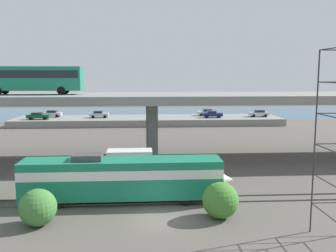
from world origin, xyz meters
The scene contains 17 objects.
ground_plane centered at (0.00, 0.00, 0.00)m, with size 260.00×260.00×0.00m, color #565149.
rail_strip_near centered at (0.00, 3.22, 0.06)m, with size 110.00×0.12×0.12m, color #59544C.
rail_strip_far centered at (0.00, 4.78, 0.06)m, with size 110.00×0.12×0.12m, color #59544C.
train_locomotive centered at (-2.05, 4.00, 2.19)m, with size 17.83×3.04×4.18m.
highway_overpass centered at (0.00, 20.00, 7.64)m, with size 96.00×11.51×8.32m.
transit_bus_on_overpass centered at (-14.59, 20.07, 10.38)m, with size 12.00×2.68×3.40m.
service_truck_west centered at (-3.39, 11.04, 1.64)m, with size 6.80×2.46×3.04m.
pier_parking_lot centered at (0.00, 55.00, 0.73)m, with size 57.70×11.72×1.47m, color gray.
parked_car_0 centered at (-21.41, 56.70, 2.24)m, with size 4.53×1.94×1.50m.
parked_car_1 centered at (13.86, 53.18, 2.24)m, with size 4.24×1.83×1.50m.
parked_car_2 centered at (24.48, 54.29, 2.24)m, with size 4.28×1.91×1.50m.
parked_car_3 centered at (13.34, 57.30, 2.24)m, with size 4.28×1.91×1.50m.
parked_car_4 centered at (-10.73, 54.66, 2.24)m, with size 4.12×1.92×1.50m.
parked_car_5 centered at (-23.03, 52.25, 2.24)m, with size 4.67×1.89×1.50m.
harbor_water centered at (0.00, 78.00, 0.00)m, with size 140.00×36.00×0.01m, color #385B7A.
shrub_left centered at (-8.63, -0.73, 1.34)m, with size 2.68×2.68×2.68m, color #3E7935.
shrub_right centered at (4.66, -0.15, 1.37)m, with size 2.74×2.74×2.74m, color #3F7C2C.
Camera 1 is at (-1.03, -26.90, 10.72)m, focal length 40.02 mm.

